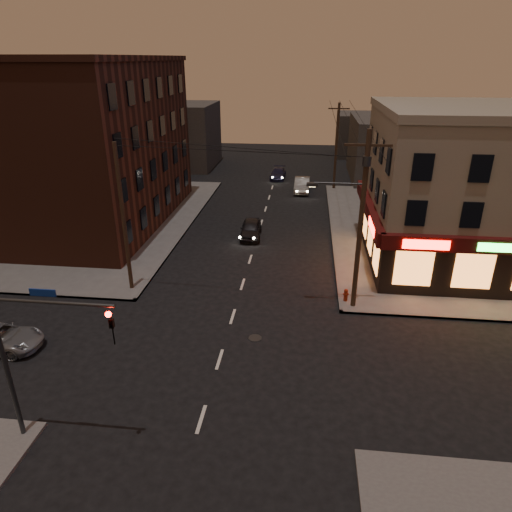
# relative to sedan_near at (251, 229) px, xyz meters

# --- Properties ---
(ground) EXTENTS (120.00, 120.00, 0.00)m
(ground) POSITION_rel_sedan_near_xyz_m (0.50, -16.52, -0.68)
(ground) COLOR black
(ground) RESTS_ON ground
(sidewalk_ne) EXTENTS (24.00, 28.00, 0.15)m
(sidewalk_ne) POSITION_rel_sedan_near_xyz_m (18.50, 2.48, -0.61)
(sidewalk_ne) COLOR #514F4C
(sidewalk_ne) RESTS_ON ground
(sidewalk_nw) EXTENTS (24.00, 28.00, 0.15)m
(sidewalk_nw) POSITION_rel_sedan_near_xyz_m (-17.50, 2.48, -0.61)
(sidewalk_nw) COLOR #514F4C
(sidewalk_nw) RESTS_ON ground
(pizza_building) EXTENTS (15.85, 12.85, 10.50)m
(pizza_building) POSITION_rel_sedan_near_xyz_m (16.43, -3.09, 4.66)
(pizza_building) COLOR gray
(pizza_building) RESTS_ON sidewalk_ne
(brick_apartment) EXTENTS (12.00, 20.00, 13.00)m
(brick_apartment) POSITION_rel_sedan_near_xyz_m (-14.00, 2.48, 5.97)
(brick_apartment) COLOR #442016
(brick_apartment) RESTS_ON sidewalk_nw
(bg_building_ne_a) EXTENTS (10.00, 12.00, 7.00)m
(bg_building_ne_a) POSITION_rel_sedan_near_xyz_m (14.50, 21.48, 2.82)
(bg_building_ne_a) COLOR #3F3D3A
(bg_building_ne_a) RESTS_ON ground
(bg_building_nw) EXTENTS (9.00, 10.00, 8.00)m
(bg_building_nw) POSITION_rel_sedan_near_xyz_m (-12.50, 25.48, 3.32)
(bg_building_nw) COLOR #3F3D3A
(bg_building_nw) RESTS_ON ground
(bg_building_ne_b) EXTENTS (8.00, 8.00, 6.00)m
(bg_building_ne_b) POSITION_rel_sedan_near_xyz_m (12.50, 35.48, 2.32)
(bg_building_ne_b) COLOR #3F3D3A
(bg_building_ne_b) RESTS_ON ground
(utility_pole_main) EXTENTS (4.20, 0.44, 10.00)m
(utility_pole_main) POSITION_rel_sedan_near_xyz_m (7.18, -10.72, 5.08)
(utility_pole_main) COLOR #382619
(utility_pole_main) RESTS_ON sidewalk_ne
(utility_pole_far) EXTENTS (0.26, 0.26, 9.00)m
(utility_pole_far) POSITION_rel_sedan_near_xyz_m (7.30, 15.48, 3.97)
(utility_pole_far) COLOR #382619
(utility_pole_far) RESTS_ON sidewalk_ne
(utility_pole_west) EXTENTS (0.24, 0.24, 9.00)m
(utility_pole_west) POSITION_rel_sedan_near_xyz_m (-6.30, -10.02, 3.97)
(utility_pole_west) COLOR #382619
(utility_pole_west) RESTS_ON sidewalk_nw
(traffic_signal) EXTENTS (4.49, 0.32, 6.47)m
(traffic_signal) POSITION_rel_sedan_near_xyz_m (-5.07, -22.12, 3.47)
(traffic_signal) COLOR #333538
(traffic_signal) RESTS_ON ground
(sedan_near) EXTENTS (1.83, 4.10, 1.37)m
(sedan_near) POSITION_rel_sedan_near_xyz_m (0.00, 0.00, 0.00)
(sedan_near) COLOR black
(sedan_near) RESTS_ON ground
(sedan_mid) EXTENTS (1.69, 4.58, 1.50)m
(sedan_mid) POSITION_rel_sedan_near_xyz_m (3.83, 14.12, 0.06)
(sedan_mid) COLOR slate
(sedan_mid) RESTS_ON ground
(sedan_far) EXTENTS (1.81, 4.20, 1.21)m
(sedan_far) POSITION_rel_sedan_near_xyz_m (0.86, 19.62, -0.08)
(sedan_far) COLOR #191A33
(sedan_far) RESTS_ON ground
(fire_hydrant) EXTENTS (0.35, 0.35, 0.78)m
(fire_hydrant) POSITION_rel_sedan_near_xyz_m (6.90, -10.22, -0.11)
(fire_hydrant) COLOR maroon
(fire_hydrant) RESTS_ON sidewalk_ne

